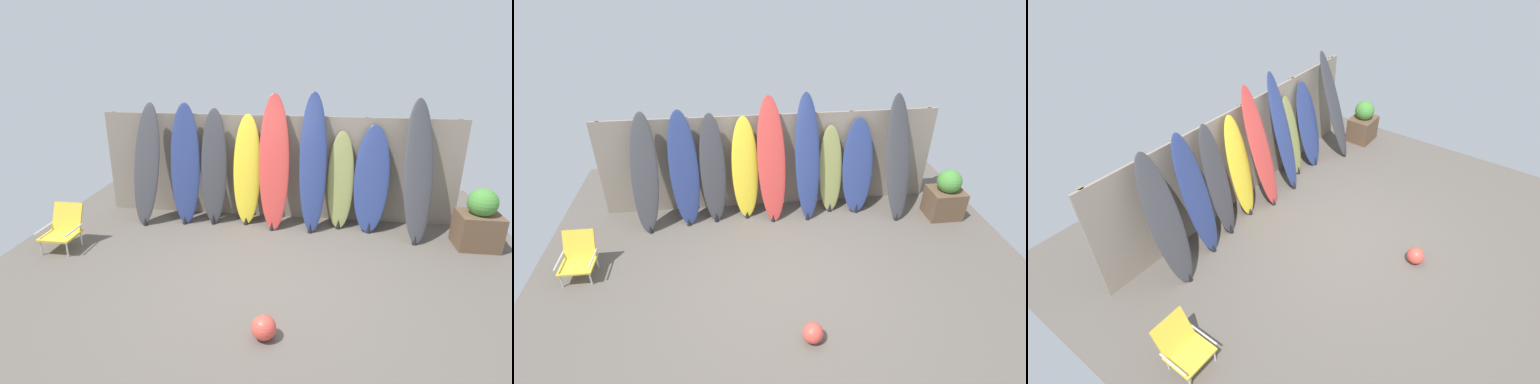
% 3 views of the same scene
% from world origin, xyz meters
% --- Properties ---
extents(ground, '(7.68, 7.68, 0.00)m').
position_xyz_m(ground, '(0.00, 0.00, 0.00)').
color(ground, '#5B544C').
extents(fence_back, '(6.08, 0.11, 1.80)m').
position_xyz_m(fence_back, '(-0.00, 2.01, 0.90)').
color(fence_back, gray).
rests_on(fence_back, ground).
extents(surfboard_charcoal_0, '(0.54, 0.71, 2.01)m').
position_xyz_m(surfboard_charcoal_0, '(-2.17, 1.55, 1.00)').
color(surfboard_charcoal_0, '#38383D').
rests_on(surfboard_charcoal_0, ground).
extents(surfboard_navy_1, '(0.55, 0.56, 2.02)m').
position_xyz_m(surfboard_navy_1, '(-1.52, 1.64, 1.00)').
color(surfboard_navy_1, navy).
rests_on(surfboard_navy_1, ground).
extents(surfboard_charcoal_2, '(0.46, 0.46, 1.93)m').
position_xyz_m(surfboard_charcoal_2, '(-1.03, 1.67, 0.95)').
color(surfboard_charcoal_2, '#38383D').
rests_on(surfboard_charcoal_2, ground).
extents(surfboard_yellow_3, '(0.47, 0.43, 1.84)m').
position_xyz_m(surfboard_yellow_3, '(-0.48, 1.71, 0.91)').
color(surfboard_yellow_3, yellow).
rests_on(surfboard_yellow_3, ground).
extents(surfboard_red_4, '(0.56, 0.67, 2.18)m').
position_xyz_m(surfboard_red_4, '(-0.02, 1.63, 1.08)').
color(surfboard_red_4, '#D13D38').
rests_on(surfboard_red_4, ground).
extents(surfboard_navy_5, '(0.49, 0.67, 2.22)m').
position_xyz_m(surfboard_navy_5, '(0.61, 1.62, 1.10)').
color(surfboard_navy_5, navy).
rests_on(surfboard_navy_5, ground).
extents(surfboard_olive_6, '(0.44, 0.43, 1.59)m').
position_xyz_m(surfboard_olive_6, '(1.08, 1.75, 0.78)').
color(surfboard_olive_6, olive).
rests_on(surfboard_olive_6, ground).
extents(surfboard_navy_7, '(0.59, 0.55, 1.71)m').
position_xyz_m(surfboard_navy_7, '(1.56, 1.69, 0.84)').
color(surfboard_navy_7, navy).
rests_on(surfboard_navy_7, ground).
extents(surfboard_charcoal_8, '(0.48, 0.84, 2.15)m').
position_xyz_m(surfboard_charcoal_8, '(2.21, 1.50, 1.07)').
color(surfboard_charcoal_8, '#38383D').
rests_on(surfboard_charcoal_8, ground).
extents(beach_chair, '(0.50, 0.57, 0.64)m').
position_xyz_m(beach_chair, '(-3.07, 0.39, 0.32)').
color(beach_chair, silver).
rests_on(beach_chair, ground).
extents(planter_box, '(0.60, 0.50, 0.93)m').
position_xyz_m(planter_box, '(3.10, 1.21, 0.41)').
color(planter_box, brown).
rests_on(planter_box, ground).
extents(beach_ball, '(0.26, 0.26, 0.26)m').
position_xyz_m(beach_ball, '(0.15, -1.25, 0.13)').
color(beach_ball, '#E54C3F').
rests_on(beach_ball, ground).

